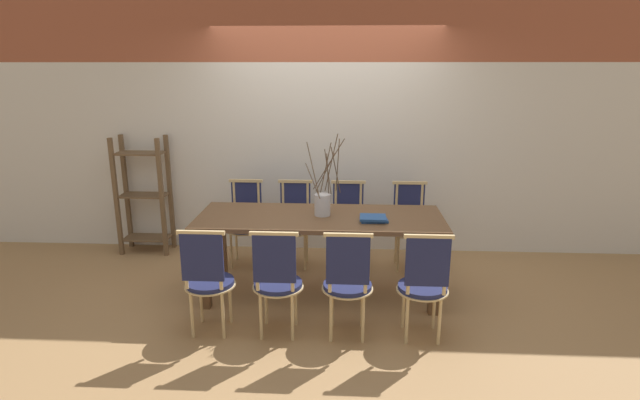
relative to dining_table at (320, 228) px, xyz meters
The scene contains 14 objects.
ground_plane 0.66m from the dining_table, ahead, with size 16.00×16.00×0.00m, color #A87F51.
wall_rear 1.58m from the dining_table, 90.00° to the left, with size 12.00×0.06×3.20m.
dining_table is the anchor object (origin of this frame).
chair_near_leftend 1.14m from the dining_table, 138.41° to the right, with size 0.41×0.41×0.91m.
chair_near_left 0.82m from the dining_table, 111.50° to the right, with size 0.41×0.41×0.91m.
chair_near_center 0.81m from the dining_table, 71.17° to the right, with size 0.41×0.41×0.91m.
chair_near_right 1.14m from the dining_table, 41.66° to the right, with size 0.41×0.41×0.91m.
chair_far_leftend 1.14m from the dining_table, 138.57° to the left, with size 0.41×0.41×0.91m.
chair_far_left 0.83m from the dining_table, 112.77° to the left, with size 0.41×0.41×0.91m.
chair_far_center 0.81m from the dining_table, 71.11° to the left, with size 0.41×0.41×0.91m.
chair_far_right 1.19m from the dining_table, 39.55° to the left, with size 0.41×0.41×0.91m.
vase_centerpiece 0.24m from the dining_table, 51.27° to the left, with size 0.35×0.36×0.75m.
book_stack 0.51m from the dining_table, 14.67° to the right, with size 0.25×0.20×0.04m.
shelving_rack 2.31m from the dining_table, 153.17° to the left, with size 0.56×0.31×1.34m.
Camera 1 is at (0.24, -4.31, 2.10)m, focal length 28.00 mm.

